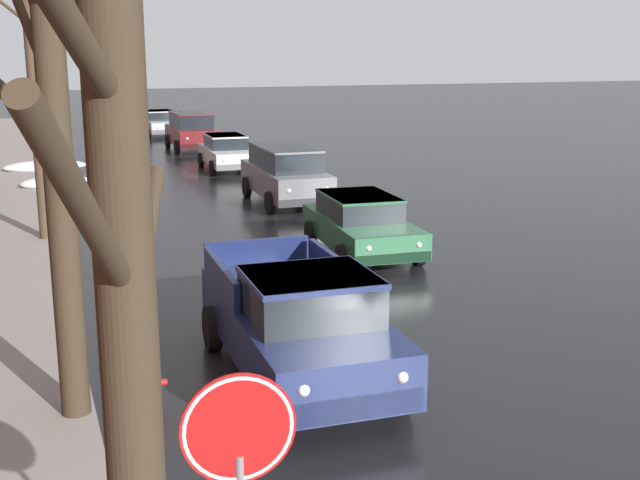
# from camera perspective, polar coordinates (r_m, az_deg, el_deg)

# --- Properties ---
(snow_bank_near_corner_left) EXTENTS (3.16, 1.26, 0.66)m
(snow_bank_near_corner_left) POSITION_cam_1_polar(r_m,az_deg,el_deg) (34.00, -18.65, 4.97)
(snow_bank_near_corner_left) COLOR white
(snow_bank_near_corner_left) RESTS_ON ground
(snow_bank_along_left_kerb) EXTENTS (2.38, 0.99, 0.48)m
(snow_bank_along_left_kerb) POSITION_cam_1_polar(r_m,az_deg,el_deg) (30.90, -2.09, 4.85)
(snow_bank_along_left_kerb) COLOR white
(snow_bank_along_left_kerb) RESTS_ON ground
(snow_bank_mid_block_left) EXTENTS (2.45, 1.26, 0.62)m
(snow_bank_mid_block_left) POSITION_cam_1_polar(r_m,az_deg,el_deg) (29.79, -18.11, 3.90)
(snow_bank_mid_block_left) COLOR white
(snow_bank_mid_block_left) RESTS_ON ground
(snow_bank_near_corner_right) EXTENTS (2.36, 1.46, 0.57)m
(snow_bank_near_corner_right) POSITION_cam_1_polar(r_m,az_deg,el_deg) (35.34, -3.81, 5.97)
(snow_bank_near_corner_right) COLOR white
(snow_bank_near_corner_right) RESTS_ON ground
(bare_tree_at_the_corner) EXTENTS (1.57, 2.95, 6.47)m
(bare_tree_at_the_corner) POSITION_cam_1_polar(r_m,az_deg,el_deg) (4.14, -12.93, -10.53)
(bare_tree_at_the_corner) COLOR #382B1E
(bare_tree_at_the_corner) RESTS_ON ground
(bare_tree_second_along_sidewalk) EXTENTS (1.20, 3.50, 6.56)m
(bare_tree_second_along_sidewalk) POSITION_cam_1_polar(r_m,az_deg,el_deg) (10.40, -18.27, 5.58)
(bare_tree_second_along_sidewalk) COLOR #382B1E
(bare_tree_second_along_sidewalk) RESTS_ON ground
(bare_tree_mid_block) EXTENTS (3.70, 1.83, 6.82)m
(bare_tree_mid_block) POSITION_cam_1_polar(r_m,az_deg,el_deg) (21.08, -19.35, 9.58)
(bare_tree_mid_block) COLOR #423323
(bare_tree_mid_block) RESTS_ON ground
(pickup_truck_darkblue_approaching_near_lane) EXTENTS (2.34, 5.03, 1.76)m
(pickup_truck_darkblue_approaching_near_lane) POSITION_cam_1_polar(r_m,az_deg,el_deg) (11.93, -1.53, -5.77)
(pickup_truck_darkblue_approaching_near_lane) COLOR navy
(pickup_truck_darkblue_approaching_near_lane) RESTS_ON ground
(sedan_green_parked_kerbside_close) EXTENTS (2.18, 4.30, 1.42)m
(sedan_green_parked_kerbside_close) POSITION_cam_1_polar(r_m,az_deg,el_deg) (19.19, 2.90, 1.18)
(sedan_green_parked_kerbside_close) COLOR #1E5633
(sedan_green_parked_kerbside_close) RESTS_ON ground
(suv_grey_parked_kerbside_mid) EXTENTS (2.11, 4.86, 1.82)m
(suv_grey_parked_kerbside_mid) POSITION_cam_1_polar(r_m,az_deg,el_deg) (25.57, -2.47, 4.78)
(suv_grey_parked_kerbside_mid) COLOR slate
(suv_grey_parked_kerbside_mid) RESTS_ON ground
(sedan_white_parked_far_down_block) EXTENTS (1.96, 4.23, 1.42)m
(sedan_white_parked_far_down_block) POSITION_cam_1_polar(r_m,az_deg,el_deg) (32.93, -6.62, 6.20)
(sedan_white_parked_far_down_block) COLOR silver
(sedan_white_parked_far_down_block) RESTS_ON ground
(suv_maroon_queued_behind_truck) EXTENTS (2.11, 4.43, 1.82)m
(suv_maroon_queued_behind_truck) POSITION_cam_1_polar(r_m,az_deg,el_deg) (39.56, -9.05, 7.65)
(suv_maroon_queued_behind_truck) COLOR maroon
(suv_maroon_queued_behind_truck) RESTS_ON ground
(sedan_silver_at_far_intersection) EXTENTS (2.14, 4.00, 1.42)m
(sedan_silver_at_far_intersection) POSITION_cam_1_polar(r_m,az_deg,el_deg) (46.64, -11.20, 8.11)
(sedan_silver_at_far_intersection) COLOR #B7B7BC
(sedan_silver_at_far_intersection) RESTS_ON ground
(fire_hydrant) EXTENTS (0.42, 0.22, 0.71)m
(fire_hydrant) POSITION_cam_1_polar(r_m,az_deg,el_deg) (11.49, -11.79, -9.63)
(fire_hydrant) COLOR red
(fire_hydrant) RESTS_ON ground
(stop_sign_at_corner) EXTENTS (0.76, 0.10, 2.79)m
(stop_sign_at_corner) POSITION_cam_1_polar(r_m,az_deg,el_deg) (5.47, -5.70, -15.41)
(stop_sign_at_corner) COLOR slate
(stop_sign_at_corner) RESTS_ON ground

